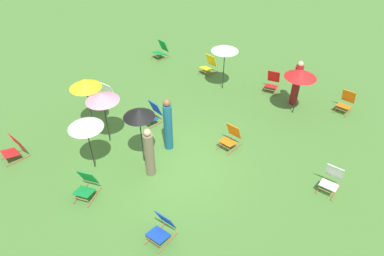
{
  "coord_description": "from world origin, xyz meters",
  "views": [
    {
      "loc": [
        4.63,
        -6.72,
        7.69
      ],
      "look_at": [
        0.0,
        1.2,
        0.5
      ],
      "focal_mm": 32.97,
      "sensor_mm": 36.0,
      "label": 1
    }
  ],
  "objects_px": {
    "deckchair_9": "(14,148)",
    "person_1": "(296,84)",
    "deckchair_1": "(332,179)",
    "deckchair_8": "(231,137)",
    "umbrella_5": "(225,49)",
    "deckchair_0": "(106,95)",
    "deckchair_7": "(272,82)",
    "deckchair_2": "(162,228)",
    "deckchair_10": "(153,114)",
    "umbrella_1": "(85,123)",
    "person_0": "(149,153)",
    "deckchair_3": "(161,50)",
    "umbrella_0": "(102,97)",
    "deckchair_4": "(86,185)",
    "umbrella_3": "(301,74)",
    "umbrella_4": "(139,113)",
    "deckchair_6": "(346,102)",
    "person_2": "(168,125)",
    "umbrella_2": "(85,84)",
    "deckchair_5": "(209,65)"
  },
  "relations": [
    {
      "from": "deckchair_7",
      "to": "umbrella_0",
      "type": "xyz_separation_m",
      "value": [
        -3.58,
        -5.83,
        1.37
      ]
    },
    {
      "from": "deckchair_3",
      "to": "deckchair_10",
      "type": "height_order",
      "value": "same"
    },
    {
      "from": "umbrella_0",
      "to": "person_0",
      "type": "height_order",
      "value": "umbrella_0"
    },
    {
      "from": "umbrella_3",
      "to": "deckchair_9",
      "type": "bearing_deg",
      "value": -134.99
    },
    {
      "from": "deckchair_10",
      "to": "umbrella_0",
      "type": "distance_m",
      "value": 2.2
    },
    {
      "from": "deckchair_8",
      "to": "person_1",
      "type": "bearing_deg",
      "value": 84.63
    },
    {
      "from": "deckchair_0",
      "to": "deckchair_8",
      "type": "xyz_separation_m",
      "value": [
        5.2,
        0.11,
        0.0
      ]
    },
    {
      "from": "deckchair_8",
      "to": "deckchair_10",
      "type": "height_order",
      "value": "same"
    },
    {
      "from": "deckchair_2",
      "to": "deckchair_3",
      "type": "relative_size",
      "value": 0.97
    },
    {
      "from": "deckchair_9",
      "to": "umbrella_1",
      "type": "xyz_separation_m",
      "value": [
        2.45,
        0.93,
        1.32
      ]
    },
    {
      "from": "deckchair_4",
      "to": "person_1",
      "type": "height_order",
      "value": "person_1"
    },
    {
      "from": "deckchair_4",
      "to": "umbrella_3",
      "type": "bearing_deg",
      "value": 48.1
    },
    {
      "from": "deckchair_1",
      "to": "deckchair_8",
      "type": "relative_size",
      "value": 1.0
    },
    {
      "from": "deckchair_2",
      "to": "deckchair_10",
      "type": "height_order",
      "value": "same"
    },
    {
      "from": "deckchair_6",
      "to": "deckchair_8",
      "type": "bearing_deg",
      "value": -116.68
    },
    {
      "from": "umbrella_3",
      "to": "person_2",
      "type": "distance_m",
      "value": 5.01
    },
    {
      "from": "deckchair_7",
      "to": "umbrella_5",
      "type": "relative_size",
      "value": 0.44
    },
    {
      "from": "deckchair_4",
      "to": "deckchair_10",
      "type": "distance_m",
      "value": 3.76
    },
    {
      "from": "umbrella_0",
      "to": "umbrella_2",
      "type": "distance_m",
      "value": 0.98
    },
    {
      "from": "umbrella_2",
      "to": "umbrella_5",
      "type": "relative_size",
      "value": 1.04
    },
    {
      "from": "deckchair_6",
      "to": "person_1",
      "type": "height_order",
      "value": "person_1"
    },
    {
      "from": "deckchair_9",
      "to": "person_2",
      "type": "relative_size",
      "value": 0.46
    },
    {
      "from": "deckchair_10",
      "to": "person_0",
      "type": "xyz_separation_m",
      "value": [
        1.44,
        -2.14,
        0.43
      ]
    },
    {
      "from": "deckchair_1",
      "to": "umbrella_1",
      "type": "distance_m",
      "value": 7.16
    },
    {
      "from": "deckchair_7",
      "to": "person_0",
      "type": "bearing_deg",
      "value": -110.23
    },
    {
      "from": "deckchair_10",
      "to": "umbrella_3",
      "type": "height_order",
      "value": "umbrella_3"
    },
    {
      "from": "deckchair_4",
      "to": "deckchair_0",
      "type": "bearing_deg",
      "value": 111.32
    },
    {
      "from": "deckchair_0",
      "to": "umbrella_3",
      "type": "height_order",
      "value": "umbrella_3"
    },
    {
      "from": "deckchair_4",
      "to": "umbrella_0",
      "type": "relative_size",
      "value": 0.45
    },
    {
      "from": "deckchair_1",
      "to": "umbrella_1",
      "type": "height_order",
      "value": "umbrella_1"
    },
    {
      "from": "deckchair_0",
      "to": "deckchair_7",
      "type": "relative_size",
      "value": 1.0
    },
    {
      "from": "deckchair_5",
      "to": "deckchair_10",
      "type": "bearing_deg",
      "value": -76.15
    },
    {
      "from": "deckchair_3",
      "to": "deckchair_6",
      "type": "xyz_separation_m",
      "value": [
        8.41,
        -0.15,
        0.0
      ]
    },
    {
      "from": "umbrella_5",
      "to": "deckchair_1",
      "type": "bearing_deg",
      "value": -33.55
    },
    {
      "from": "umbrella_5",
      "to": "umbrella_3",
      "type": "bearing_deg",
      "value": -4.0
    },
    {
      "from": "deckchair_7",
      "to": "umbrella_1",
      "type": "height_order",
      "value": "umbrella_1"
    },
    {
      "from": "deckchair_5",
      "to": "deckchair_3",
      "type": "bearing_deg",
      "value": -169.69
    },
    {
      "from": "deckchair_9",
      "to": "person_1",
      "type": "relative_size",
      "value": 0.48
    },
    {
      "from": "deckchair_5",
      "to": "umbrella_2",
      "type": "relative_size",
      "value": 0.43
    },
    {
      "from": "deckchair_2",
      "to": "person_0",
      "type": "height_order",
      "value": "person_0"
    },
    {
      "from": "umbrella_4",
      "to": "person_1",
      "type": "height_order",
      "value": "umbrella_4"
    },
    {
      "from": "deckchair_1",
      "to": "deckchair_4",
      "type": "distance_m",
      "value": 6.93
    },
    {
      "from": "deckchair_4",
      "to": "deckchair_8",
      "type": "bearing_deg",
      "value": 43.82
    },
    {
      "from": "person_0",
      "to": "deckchair_1",
      "type": "bearing_deg",
      "value": 114.89
    },
    {
      "from": "deckchair_2",
      "to": "umbrella_5",
      "type": "xyz_separation_m",
      "value": [
        -1.88,
        7.2,
        1.41
      ]
    },
    {
      "from": "deckchair_8",
      "to": "umbrella_5",
      "type": "bearing_deg",
      "value": 130.99
    },
    {
      "from": "umbrella_3",
      "to": "umbrella_5",
      "type": "relative_size",
      "value": 0.96
    },
    {
      "from": "umbrella_3",
      "to": "deckchair_1",
      "type": "bearing_deg",
      "value": -56.88
    },
    {
      "from": "deckchair_7",
      "to": "person_1",
      "type": "xyz_separation_m",
      "value": [
        1.06,
        -0.51,
        0.49
      ]
    },
    {
      "from": "deckchair_4",
      "to": "umbrella_4",
      "type": "height_order",
      "value": "umbrella_4"
    }
  ]
}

